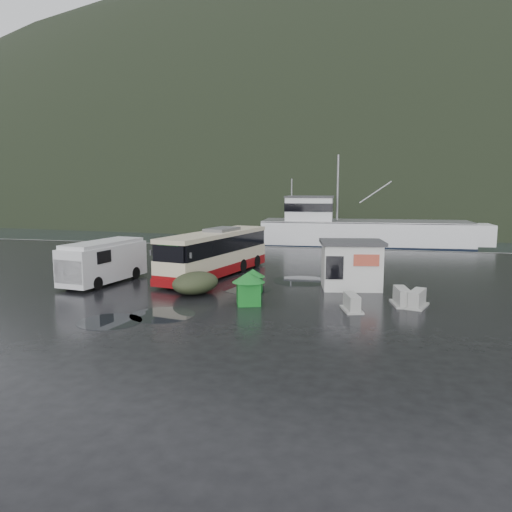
% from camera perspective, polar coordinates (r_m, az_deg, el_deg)
% --- Properties ---
extents(ground, '(160.00, 160.00, 0.00)m').
position_cam_1_polar(ground, '(27.90, -2.65, -3.97)').
color(ground, black).
rests_on(ground, ground).
extents(harbor_water, '(300.00, 180.00, 0.02)m').
position_cam_1_polar(harbor_water, '(136.58, 9.97, 5.56)').
color(harbor_water, black).
rests_on(harbor_water, ground).
extents(quay_edge, '(160.00, 0.60, 1.50)m').
position_cam_1_polar(quay_edge, '(47.21, 3.92, 1.00)').
color(quay_edge, '#999993').
rests_on(quay_edge, ground).
extents(headland, '(780.00, 540.00, 570.00)m').
position_cam_1_polar(headland, '(276.33, 13.67, 6.70)').
color(headland, black).
rests_on(headland, ground).
extents(coach_bus, '(4.94, 11.18, 3.06)m').
position_cam_1_polar(coach_bus, '(32.63, -4.61, -2.22)').
color(coach_bus, beige).
rests_on(coach_bus, ground).
extents(white_van, '(2.99, 6.35, 2.55)m').
position_cam_1_polar(white_van, '(31.35, -16.91, -2.97)').
color(white_van, silver).
rests_on(white_van, ground).
extents(waste_bin_left, '(1.47, 1.47, 1.62)m').
position_cam_1_polar(waste_bin_left, '(24.70, -0.86, -5.56)').
color(waste_bin_left, '#136C1F').
rests_on(waste_bin_left, ground).
extents(waste_bin_right, '(0.95, 0.95, 1.31)m').
position_cam_1_polar(waste_bin_right, '(27.29, -0.34, -4.24)').
color(waste_bin_right, '#136C1F').
rests_on(waste_bin_right, ground).
extents(dome_tent, '(2.93, 3.50, 1.18)m').
position_cam_1_polar(dome_tent, '(27.31, -6.91, -4.29)').
color(dome_tent, '#2F3620').
rests_on(dome_tent, ground).
extents(ticket_kiosk, '(3.91, 3.22, 2.74)m').
position_cam_1_polar(ticket_kiosk, '(28.98, 10.77, -3.65)').
color(ticket_kiosk, silver).
rests_on(ticket_kiosk, ground).
extents(jersey_barrier_a, '(1.20, 1.74, 0.79)m').
position_cam_1_polar(jersey_barrier_a, '(23.93, 10.87, -6.16)').
color(jersey_barrier_a, '#999993').
rests_on(jersey_barrier_a, ground).
extents(jersey_barrier_b, '(1.30, 1.85, 0.84)m').
position_cam_1_polar(jersey_barrier_b, '(25.42, 17.89, -5.57)').
color(jersey_barrier_b, '#999993').
rests_on(jersey_barrier_b, ground).
extents(jersey_barrier_c, '(1.14, 1.85, 0.86)m').
position_cam_1_polar(jersey_barrier_c, '(25.59, 16.28, -5.41)').
color(jersey_barrier_c, '#999993').
rests_on(jersey_barrier_c, ground).
extents(fishing_trawler, '(26.57, 7.21, 10.52)m').
position_cam_1_polar(fishing_trawler, '(56.17, 12.29, 1.97)').
color(fishing_trawler, silver).
rests_on(fishing_trawler, ground).
extents(puddles, '(9.90, 14.07, 0.01)m').
position_cam_1_polar(puddles, '(26.36, -3.39, -4.69)').
color(puddles, black).
rests_on(puddles, ground).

